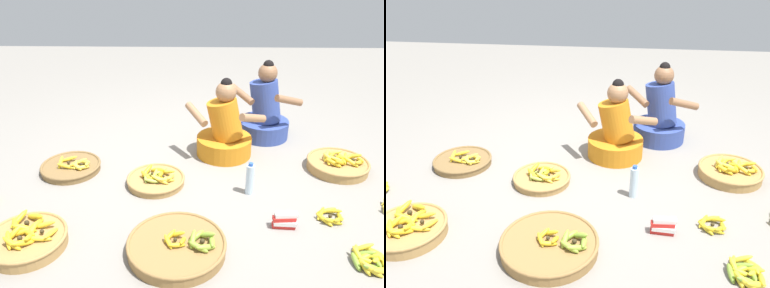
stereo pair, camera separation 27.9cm
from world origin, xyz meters
TOP-DOWN VIEW (x-y plane):
  - ground_plane at (0.00, 0.00)m, footprint 10.00×10.00m
  - vendor_woman_front at (0.29, 0.30)m, footprint 0.75×0.52m
  - vendor_woman_behind at (0.72, 0.71)m, footprint 0.71×0.55m
  - banana_basket_back_center at (-1.06, -1.04)m, footprint 0.53×0.53m
  - banana_basket_near_bicycle at (1.29, 0.03)m, footprint 0.54×0.54m
  - banana_basket_front_right at (-1.08, -0.05)m, footprint 0.52×0.52m
  - banana_basket_front_left at (-0.07, -1.07)m, footprint 0.65×0.65m
  - banana_basket_front_center at (-0.30, -0.25)m, footprint 0.49×0.49m
  - loose_bananas_mid_left at (1.02, -0.70)m, footprint 0.22×0.22m
  - loose_bananas_near_vendor at (1.13, -1.15)m, footprint 0.23×0.30m
  - water_bottle at (0.46, -0.38)m, footprint 0.07×0.07m
  - packet_carton_stack at (0.67, -0.81)m, footprint 0.18×0.07m

SIDE VIEW (x-z plane):
  - ground_plane at x=0.00m, z-range 0.00..0.00m
  - loose_bananas_mid_left at x=1.02m, z-range -0.01..0.07m
  - loose_bananas_near_vendor at x=1.13m, z-range -0.02..0.08m
  - banana_basket_front_right at x=-1.08m, z-range -0.02..0.10m
  - banana_basket_front_center at x=-0.30m, z-range -0.03..0.11m
  - banana_basket_front_left at x=-0.07m, z-range -0.03..0.13m
  - banana_basket_near_bicycle at x=1.29m, z-range -0.03..0.14m
  - banana_basket_back_center at x=-1.06m, z-range -0.03..0.14m
  - packet_carton_stack at x=0.67m, z-range 0.00..0.12m
  - water_bottle at x=0.46m, z-range -0.01..0.27m
  - vendor_woman_front at x=0.29m, z-range -0.14..0.62m
  - vendor_woman_behind at x=0.72m, z-range -0.15..0.67m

